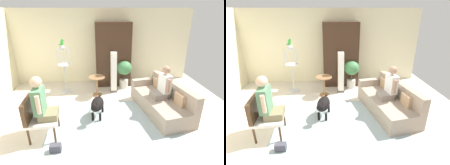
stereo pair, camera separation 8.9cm
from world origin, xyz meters
TOP-DOWN VIEW (x-y plane):
  - ground_plane at (0.00, 0.00)m, footprint 7.01×7.01m
  - back_wall at (0.00, 2.70)m, footprint 6.44×0.12m
  - area_rug at (0.19, -0.12)m, footprint 2.95×2.15m
  - couch at (1.49, 0.35)m, footprint 1.17×2.03m
  - armchair at (-1.42, -0.39)m, footprint 0.62×0.66m
  - person_on_couch at (1.46, 0.32)m, footprint 0.46×0.50m
  - person_on_armchair at (-1.27, -0.38)m, footprint 0.44×0.56m
  - round_end_table at (-0.16, 1.40)m, footprint 0.49×0.49m
  - dog at (-0.18, 0.19)m, footprint 0.40×0.86m
  - bird_cage_stand at (-1.15, 1.79)m, footprint 0.40×0.40m
  - parrot at (-1.14, 1.79)m, footprint 0.17×0.10m
  - potted_plant at (0.75, 1.94)m, footprint 0.51×0.51m
  - column_lamp at (0.37, 1.63)m, footprint 0.20×0.20m
  - armoire_cabinet at (0.42, 2.29)m, footprint 1.16×0.56m
  - handbag at (-0.99, -0.90)m, footprint 0.21×0.12m

SIDE VIEW (x-z plane):
  - ground_plane at x=0.00m, z-range 0.00..0.00m
  - area_rug at x=0.19m, z-range 0.00..0.01m
  - handbag at x=-0.99m, z-range 0.00..0.16m
  - couch at x=1.49m, z-range -0.11..0.67m
  - dog at x=-0.18m, z-range 0.07..0.63m
  - round_end_table at x=-0.16m, z-range 0.09..0.70m
  - armchair at x=-1.42m, z-range 0.07..0.94m
  - potted_plant at x=0.75m, z-range 0.14..1.06m
  - column_lamp at x=0.37m, z-range -0.01..1.28m
  - person_on_couch at x=1.46m, z-range 0.33..1.15m
  - bird_cage_stand at x=-1.15m, z-range 0.02..1.52m
  - person_on_armchair at x=-1.27m, z-range 0.35..1.23m
  - armoire_cabinet at x=0.42m, z-range 0.00..2.12m
  - back_wall at x=0.00m, z-range 0.00..2.53m
  - parrot at x=-1.14m, z-range 1.49..1.68m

